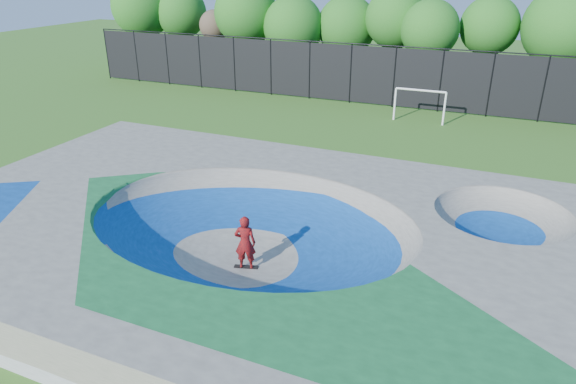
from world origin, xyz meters
name	(u,v)px	position (x,y,z in m)	size (l,w,h in m)	color
ground	(251,256)	(0.00, 0.00, 0.00)	(120.00, 120.00, 0.00)	#31621B
skate_deck	(250,236)	(0.00, 0.00, 0.75)	(22.00, 14.00, 1.50)	gray
skater	(245,243)	(0.21, -0.74, 0.92)	(0.67, 0.44, 1.84)	red
skateboard	(246,267)	(0.21, -0.74, 0.03)	(0.78, 0.22, 0.05)	black
soccer_goal	(420,100)	(2.27, 17.98, 1.41)	(3.08, 0.12, 2.03)	white
fence	(394,76)	(0.00, 21.00, 2.10)	(48.09, 0.09, 4.04)	black
treeline	(422,24)	(0.67, 25.94, 4.91)	(52.49, 6.75, 8.09)	#402B20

